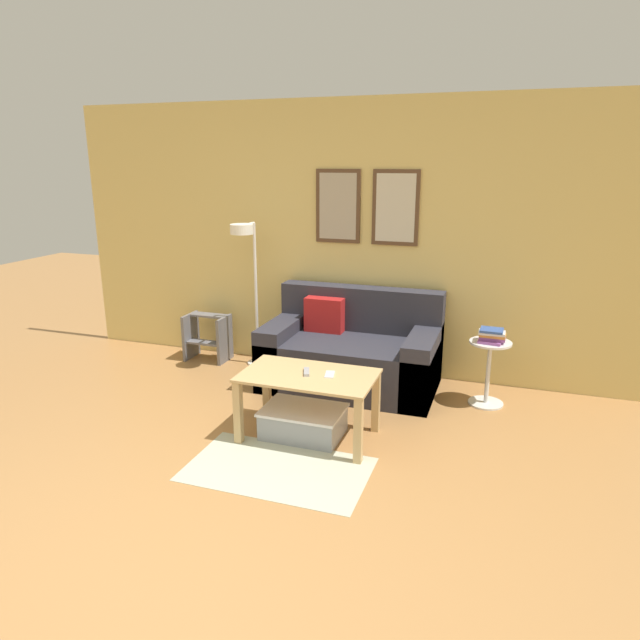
% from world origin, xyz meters
% --- Properties ---
extents(ground_plane, '(16.00, 16.00, 0.00)m').
position_xyz_m(ground_plane, '(0.00, 0.00, 0.00)').
color(ground_plane, '#A87542').
extents(wall_back, '(5.60, 0.09, 2.55)m').
position_xyz_m(wall_back, '(0.01, 3.11, 1.28)').
color(wall_back, '#DDC472').
rests_on(wall_back, ground_plane).
extents(area_rug, '(1.22, 0.72, 0.01)m').
position_xyz_m(area_rug, '(0.22, 1.05, 0.00)').
color(area_rug, '#B2B79E').
rests_on(area_rug, ground_plane).
extents(couch, '(1.54, 0.88, 0.86)m').
position_xyz_m(couch, '(0.27, 2.65, 0.30)').
color(couch, '#2D2D38').
rests_on(couch, ground_plane).
extents(coffee_table, '(0.98, 0.58, 0.50)m').
position_xyz_m(coffee_table, '(0.25, 1.56, 0.40)').
color(coffee_table, tan).
rests_on(coffee_table, ground_plane).
extents(storage_bin, '(0.60, 0.42, 0.22)m').
position_xyz_m(storage_bin, '(0.21, 1.57, 0.11)').
color(storage_bin, gray).
rests_on(storage_bin, ground_plane).
extents(floor_lamp, '(0.21, 0.47, 1.44)m').
position_xyz_m(floor_lamp, '(-0.78, 2.71, 1.08)').
color(floor_lamp, white).
rests_on(floor_lamp, ground_plane).
extents(side_table, '(0.34, 0.34, 0.56)m').
position_xyz_m(side_table, '(1.48, 2.61, 0.33)').
color(side_table, silver).
rests_on(side_table, ground_plane).
extents(book_stack, '(0.22, 0.19, 0.11)m').
position_xyz_m(book_stack, '(1.48, 2.60, 0.61)').
color(book_stack, '#8C4C93').
rests_on(book_stack, side_table).
extents(remote_control, '(0.09, 0.15, 0.02)m').
position_xyz_m(remote_control, '(0.23, 1.58, 0.51)').
color(remote_control, '#99999E').
rests_on(remote_control, coffee_table).
extents(cell_phone, '(0.09, 0.15, 0.01)m').
position_xyz_m(cell_phone, '(0.40, 1.60, 0.50)').
color(cell_phone, silver).
rests_on(cell_phone, coffee_table).
extents(step_stool, '(0.43, 0.30, 0.47)m').
position_xyz_m(step_stool, '(-1.33, 2.84, 0.25)').
color(step_stool, slate).
rests_on(step_stool, ground_plane).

